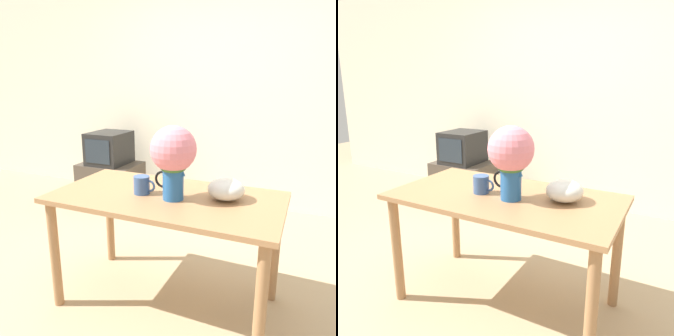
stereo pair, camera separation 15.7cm
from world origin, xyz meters
The scene contains 8 objects.
ground_plane centered at (0.00, 0.00, 0.00)m, with size 12.00×12.00×0.00m, color tan.
wall_back centered at (0.00, 1.96, 1.30)m, with size 8.00×0.05×2.60m.
table centered at (0.15, -0.02, 0.63)m, with size 1.37×0.73×0.73m.
flower_vase centered at (0.21, -0.06, 1.00)m, with size 0.26×0.26×0.43m.
coffee_mug centered at (0.01, -0.05, 0.79)m, with size 0.14×0.10×0.11m.
white_bowl centered at (0.49, 0.06, 0.80)m, with size 0.21×0.21×0.12m.
tv_stand centered at (-1.25, 1.47, 0.23)m, with size 0.69×0.51×0.45m.
tv_set centered at (-1.25, 1.46, 0.64)m, with size 0.41×0.48×0.37m.
Camera 2 is at (1.05, -1.64, 1.39)m, focal length 35.00 mm.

